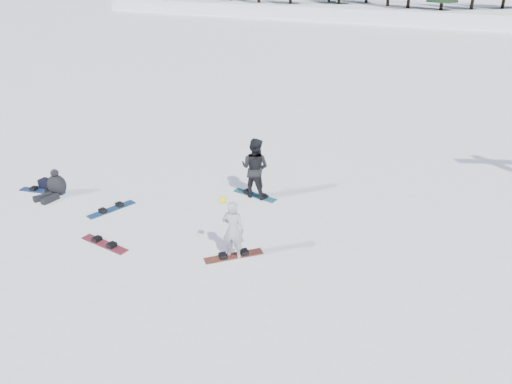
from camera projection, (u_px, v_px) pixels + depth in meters
The scene contains 11 objects.
ground at pixel (215, 243), 13.09m from camera, with size 420.00×420.00×0.00m, color white.
alpine_backdrop at pixel (458, 21), 177.12m from camera, with size 412.50×227.00×53.20m.
snowboarder_woman at pixel (233, 229), 12.18m from camera, with size 0.61×0.45×1.68m.
snowboarder_man at pixel (255, 168), 15.28m from camera, with size 0.93×0.72×1.90m, color black.
seated_rider at pixel (55, 186), 15.58m from camera, with size 0.73×1.09×0.87m.
gear_bag at pixel (47, 184), 16.14m from camera, with size 0.45×0.30×0.30m, color black.
snowboard_woman at pixel (234, 256), 12.51m from camera, with size 1.50×0.28×0.03m, color maroon.
snowboard_man at pixel (255, 195), 15.69m from camera, with size 1.50×0.28×0.03m, color teal.
snowboard_loose_c at pixel (42, 191), 15.96m from camera, with size 1.50×0.28×0.03m, color navy.
snowboard_loose_b at pixel (105, 244), 13.03m from camera, with size 1.50×0.28×0.03m, color maroon.
snowboard_loose_a at pixel (111, 209), 14.81m from camera, with size 1.50×0.28×0.03m, color navy.
Camera 1 is at (5.94, -9.62, 6.82)m, focal length 35.00 mm.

